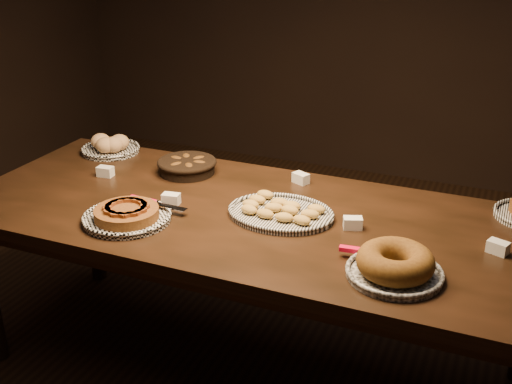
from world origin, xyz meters
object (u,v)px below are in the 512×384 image
at_px(madeleine_platter, 280,212).
at_px(bundt_cake_plate, 395,265).
at_px(buffet_table, 252,230).
at_px(apple_tart_plate, 127,215).

height_order(madeleine_platter, bundt_cake_plate, bundt_cake_plate).
relative_size(buffet_table, bundt_cake_plate, 6.51).
xyz_separation_m(apple_tart_plate, bundt_cake_plate, (1.03, -0.01, 0.02)).
distance_m(buffet_table, bundt_cake_plate, 0.68).
relative_size(buffet_table, apple_tart_plate, 6.60).
relative_size(madeleine_platter, bundt_cake_plate, 1.14).
bearing_deg(buffet_table, bundt_cake_plate, -23.14).
bearing_deg(madeleine_platter, buffet_table, -156.61).
bearing_deg(madeleine_platter, apple_tart_plate, -139.27).
distance_m(buffet_table, madeleine_platter, 0.15).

